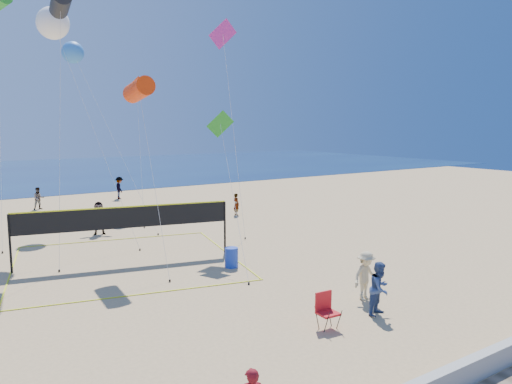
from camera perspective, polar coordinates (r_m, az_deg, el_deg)
ground at (r=13.65m, az=2.28°, el=-20.09°), size 120.00×120.00×0.00m
bystander_a at (r=17.53m, az=13.97°, el=-10.64°), size 1.04×0.90×1.82m
bystander_b at (r=18.84m, az=12.43°, el=-9.32°), size 1.20×0.73×1.80m
far_person_1 at (r=30.44m, az=-17.51°, el=-2.86°), size 1.87×1.06×1.92m
far_person_2 at (r=35.15m, az=-2.26°, el=-1.42°), size 0.38×0.57×1.56m
far_person_3 at (r=40.97m, az=-23.59°, el=-0.67°), size 0.82×0.64×1.67m
far_person_4 at (r=44.31m, az=-15.34°, el=0.45°), size 0.83×1.30×1.92m
camp_chair at (r=16.21m, az=8.00°, el=-12.99°), size 0.65×0.79×1.27m
trash_barrel at (r=22.57m, az=-2.83°, el=-7.48°), size 0.74×0.74×0.90m
volleyball_net at (r=23.83m, az=-14.74°, el=-3.51°), size 11.75×11.64×2.64m
kite_1 at (r=27.80m, az=-21.44°, el=19.46°), size 2.26×5.41×12.87m
kite_2 at (r=24.08m, az=-13.25°, el=11.29°), size 1.08×5.33×8.53m
kite_4 at (r=24.59m, az=-3.92°, el=6.71°), size 2.60×5.90×7.07m
kite_5 at (r=29.54m, az=-3.68°, el=16.44°), size 1.76×2.53×12.33m
kite_6 at (r=30.78m, az=-22.19°, el=17.43°), size 3.32×6.75×12.72m
kite_7 at (r=35.23m, az=-20.20°, el=14.73°), size 3.32×8.05×11.64m
kite_9 at (r=37.25m, az=-13.43°, el=10.72°), size 2.93×6.53×9.82m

